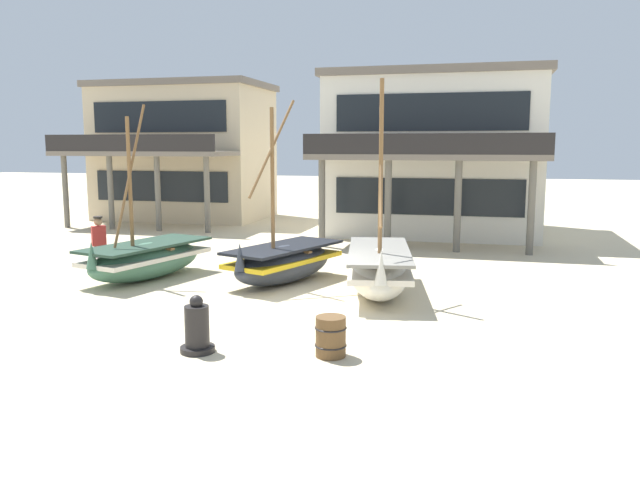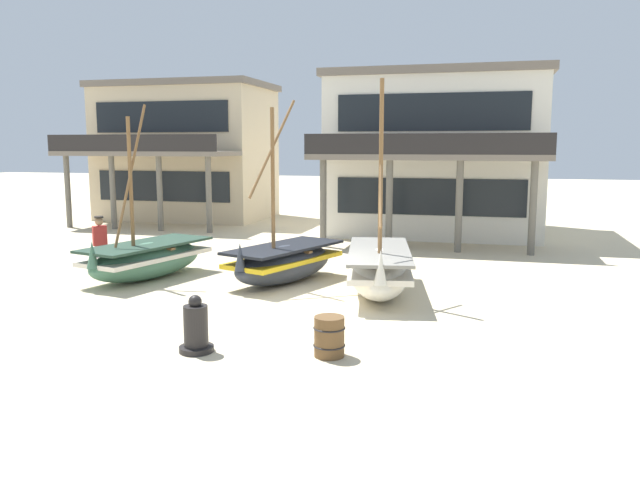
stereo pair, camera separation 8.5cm
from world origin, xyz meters
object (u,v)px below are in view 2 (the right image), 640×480
fishing_boat_near_left (284,262)px  fishing_boat_far_right (147,259)px  fisherman_by_hull (100,247)px  harbor_building_annex (187,151)px  wooden_barrel (329,336)px  fishing_boat_centre_large (379,269)px  capstan_winch (196,329)px  harbor_building_main (437,154)px

fishing_boat_near_left → fishing_boat_far_right: (-3.76, -0.49, -0.01)m
fisherman_by_hull → fishing_boat_near_left: bearing=6.9°
fishing_boat_near_left → harbor_building_annex: bearing=125.4°
wooden_barrel → harbor_building_annex: bearing=122.7°
harbor_building_annex → fishing_boat_centre_large: bearing=-49.0°
fishing_boat_near_left → capstan_winch: size_ratio=4.67×
fishing_boat_far_right → harbor_building_main: harbor_building_main is taller
fishing_boat_far_right → wooden_barrel: 8.05m
fishing_boat_centre_large → fishing_boat_far_right: (-6.39, 0.11, -0.06)m
capstan_winch → harbor_building_annex: 21.55m
fishing_boat_centre_large → harbor_building_annex: harbor_building_annex is taller
capstan_winch → harbor_building_annex: (-9.68, 19.03, 2.90)m
fishing_boat_near_left → fishing_boat_centre_large: fishing_boat_centre_large is taller
wooden_barrel → fishing_boat_far_right: bearing=142.1°
wooden_barrel → harbor_building_main: (0.42, 16.86, 2.90)m
fisherman_by_hull → fishing_boat_far_right: bearing=5.4°
wooden_barrel → harbor_building_annex: 22.39m
fishing_boat_far_right → harbor_building_annex: size_ratio=0.57×
capstan_winch → fishing_boat_centre_large: bearing=65.6°
fishing_boat_centre_large → harbor_building_main: 12.32m
fishing_boat_far_right → capstan_winch: (4.04, -5.31, -0.14)m
fishing_boat_near_left → fishing_boat_far_right: 3.79m
fishing_boat_near_left → fisherman_by_hull: fishing_boat_near_left is taller
harbor_building_main → harbor_building_annex: size_ratio=1.13×
capstan_winch → harbor_building_annex: bearing=117.0°
fishing_boat_near_left → fishing_boat_centre_large: 2.70m
fishing_boat_centre_large → wooden_barrel: 4.84m
fishing_boat_near_left → fishing_boat_centre_large: (2.64, -0.60, 0.06)m
fishing_boat_near_left → wooden_barrel: (2.60, -5.44, -0.20)m
fishing_boat_near_left → fishing_boat_far_right: bearing=-172.5°
fisherman_by_hull → capstan_winch: bearing=-44.0°
harbor_building_main → harbor_building_annex: 12.55m
capstan_winch → wooden_barrel: (2.31, 0.36, -0.06)m
harbor_building_main → capstan_winch: bearing=-99.0°
fishing_boat_near_left → fishing_boat_centre_large: bearing=-12.8°
fishing_boat_far_right → capstan_winch: size_ratio=4.57×
fishing_boat_near_left → harbor_building_main: size_ratio=0.52×
fishing_boat_centre_large → harbor_building_main: harbor_building_main is taller
harbor_building_main → fishing_boat_near_left: bearing=-104.8°
fishing_boat_near_left → harbor_building_annex: harbor_building_annex is taller
fisherman_by_hull → wooden_barrel: 9.08m
fishing_boat_far_right → capstan_winch: bearing=-52.7°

